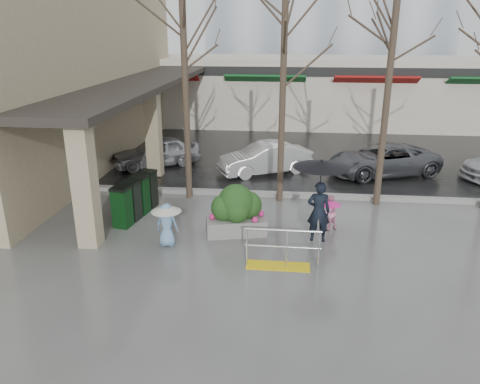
% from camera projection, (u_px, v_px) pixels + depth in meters
% --- Properties ---
extents(ground, '(120.00, 120.00, 0.00)m').
position_uv_depth(ground, '(233.00, 243.00, 13.08)').
color(ground, '#51514F').
rests_on(ground, ground).
extents(street_asphalt, '(120.00, 36.00, 0.01)m').
position_uv_depth(street_asphalt, '(270.00, 111.00, 33.71)').
color(street_asphalt, black).
rests_on(street_asphalt, ground).
extents(curb, '(120.00, 0.30, 0.15)m').
position_uv_depth(curb, '(246.00, 193.00, 16.81)').
color(curb, gray).
rests_on(curb, ground).
extents(near_building, '(6.00, 18.00, 8.00)m').
position_uv_depth(near_building, '(48.00, 69.00, 20.17)').
color(near_building, tan).
rests_on(near_building, ground).
extents(canopy_slab, '(2.80, 18.00, 0.25)m').
position_uv_depth(canopy_slab, '(143.00, 79.00, 19.86)').
color(canopy_slab, '#2D2823').
rests_on(canopy_slab, pillar_front).
extents(pillar_front, '(0.55, 0.55, 3.50)m').
position_uv_depth(pillar_front, '(85.00, 185.00, 12.43)').
color(pillar_front, tan).
rests_on(pillar_front, ground).
extents(pillar_back, '(0.55, 0.55, 3.50)m').
position_uv_depth(pillar_back, '(154.00, 133.00, 18.52)').
color(pillar_back, tan).
rests_on(pillar_back, ground).
extents(storefront_row, '(34.00, 6.74, 4.00)m').
position_uv_depth(storefront_row, '(300.00, 90.00, 29.05)').
color(storefront_row, beige).
rests_on(storefront_row, ground).
extents(handrail, '(1.90, 0.50, 1.03)m').
position_uv_depth(handrail, '(281.00, 253.00, 11.69)').
color(handrail, yellow).
rests_on(handrail, ground).
extents(tree_west, '(3.20, 3.20, 6.80)m').
position_uv_depth(tree_west, '(184.00, 48.00, 14.97)').
color(tree_west, '#382B21').
rests_on(tree_west, ground).
extents(tree_midwest, '(3.20, 3.20, 7.00)m').
position_uv_depth(tree_midwest, '(284.00, 44.00, 14.59)').
color(tree_midwest, '#382B21').
rests_on(tree_midwest, ground).
extents(tree_mideast, '(3.20, 3.20, 6.50)m').
position_uv_depth(tree_mideast, '(391.00, 57.00, 14.38)').
color(tree_mideast, '#382B21').
rests_on(tree_mideast, ground).
extents(woman, '(1.54, 1.54, 2.39)m').
position_uv_depth(woman, '(320.00, 189.00, 12.76)').
color(woman, black).
rests_on(woman, ground).
extents(child_pink, '(0.67, 0.67, 1.08)m').
position_uv_depth(child_pink, '(329.00, 210.00, 13.80)').
color(child_pink, '#F797C1').
rests_on(child_pink, ground).
extents(child_blue, '(0.83, 0.83, 1.23)m').
position_uv_depth(child_blue, '(167.00, 220.00, 12.73)').
color(child_blue, '#6C98C1').
rests_on(child_blue, ground).
extents(planter, '(1.87, 1.22, 1.50)m').
position_uv_depth(planter, '(236.00, 210.00, 13.52)').
color(planter, slate).
rests_on(planter, ground).
extents(news_boxes, '(0.88, 2.30, 1.25)m').
position_uv_depth(news_boxes, '(136.00, 197.00, 14.79)').
color(news_boxes, '#0C3612').
rests_on(news_boxes, ground).
extents(car_a, '(3.93, 3.21, 1.26)m').
position_uv_depth(car_a, '(156.00, 152.00, 20.20)').
color(car_a, '#A4A4A9').
rests_on(car_a, ground).
extents(car_b, '(4.01, 2.93, 1.26)m').
position_uv_depth(car_b, '(265.00, 158.00, 19.19)').
color(car_b, silver).
rests_on(car_b, ground).
extents(car_c, '(4.97, 3.46, 1.26)m').
position_uv_depth(car_c, '(383.00, 160.00, 19.01)').
color(car_c, '#53555A').
rests_on(car_c, ground).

